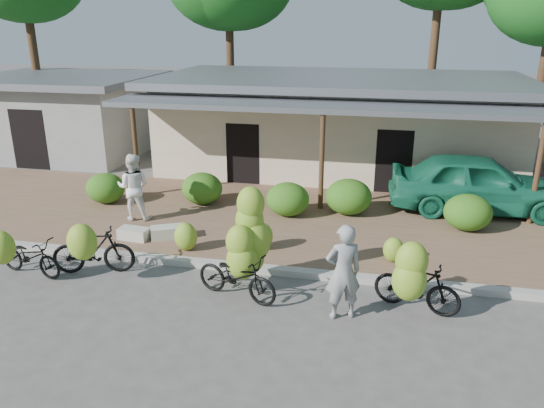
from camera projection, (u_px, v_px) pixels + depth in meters
The scene contains 22 objects.
ground at pixel (278, 325), 9.65m from camera, with size 100.00×100.00×0.00m, color #514E4B.
sidewalk at pixel (315, 224), 14.24m from camera, with size 60.00×6.00×0.12m, color #845C47.
curb at pixel (297, 273), 11.47m from camera, with size 60.00×0.25×0.15m, color #A8A399.
shop_main at pixel (338, 122), 19.17m from camera, with size 13.00×8.50×3.35m.
shop_grey at pixel (66, 114), 21.43m from camera, with size 7.00×6.00×3.15m.
hedge_0 at pixel (105, 188), 15.56m from camera, with size 1.14×1.03×0.89m, color #225313.
hedge_1 at pixel (202, 188), 15.46m from camera, with size 1.20×1.08×0.93m, color #225313.
hedge_2 at pixel (288, 199), 14.54m from camera, with size 1.19×1.07×0.93m, color #225313.
hedge_3 at pixel (349, 197), 14.64m from camera, with size 1.28×1.15×1.00m, color #225313.
hedge_4 at pixel (468, 212), 13.53m from camera, with size 1.21×1.09×0.94m, color #225313.
bike_far_left at pixel (25, 255), 11.27m from camera, with size 1.71×1.32×1.26m.
bike_left at pixel (91, 249), 11.30m from camera, with size 1.84×1.36×1.40m.
bike_center at pixel (244, 255), 10.53m from camera, with size 1.90×1.39×2.18m.
bike_right at pixel (415, 281), 9.74m from camera, with size 1.72×1.36×1.63m.
loose_banana_a at pixel (186, 237), 12.38m from camera, with size 0.54×0.46×0.68m, color #90B22C.
loose_banana_b at pixel (262, 236), 12.44m from camera, with size 0.53×0.45×0.66m, color #90B22C.
loose_banana_c at pixel (393, 250), 11.80m from camera, with size 0.46×0.39×0.57m, color #90B22C.
sack_near at pixel (168, 232), 13.12m from camera, with size 0.85×0.40×0.30m, color beige.
sack_far at pixel (134, 234), 13.07m from camera, with size 0.75×0.38×0.28m, color beige.
vendor at pixel (343, 272), 9.61m from camera, with size 0.68×0.44×1.85m, color gray.
bystander at pixel (134, 187), 14.13m from camera, with size 0.88×0.68×1.81m, color white.
teal_van at pixel (478, 183), 14.75m from camera, with size 1.93×4.80×1.64m, color #186C4D.
Camera 1 is at (1.64, -8.22, 5.28)m, focal length 35.00 mm.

